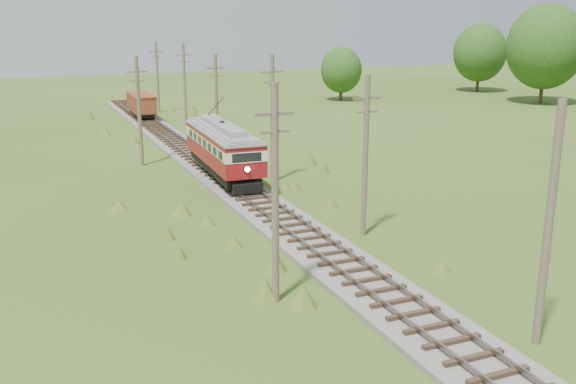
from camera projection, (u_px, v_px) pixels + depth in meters
name	position (u px, v px, depth m)	size (l,w,h in m)	color
railbed_main	(218.00, 174.00, 47.69)	(3.60, 96.00, 0.57)	#605B54
streetcar	(223.00, 145.00, 45.86)	(3.35, 12.25, 5.56)	black
gondola	(141.00, 104.00, 74.19)	(2.56, 7.41, 2.44)	black
gravel_pile	(207.00, 128.00, 65.87)	(3.31, 3.51, 1.20)	gray
utility_pole_r_1	(548.00, 228.00, 21.97)	(0.30, 0.30, 8.80)	brown
utility_pole_r_2	(365.00, 155.00, 33.60)	(1.60, 0.30, 8.60)	brown
utility_pole_r_3	(273.00, 118.00, 45.07)	(1.60, 0.30, 9.00)	brown
utility_pole_r_4	(216.00, 101.00, 56.64)	(1.60, 0.30, 8.40)	brown
utility_pole_r_5	(185.00, 85.00, 68.29)	(1.60, 0.30, 8.90)	brown
utility_pole_r_6	(157.00, 76.00, 79.80)	(1.60, 0.30, 8.70)	brown
utility_pole_l_a	(275.00, 194.00, 25.39)	(1.60, 0.30, 9.00)	brown
utility_pole_l_b	(139.00, 110.00, 50.24)	(1.60, 0.30, 8.60)	brown
tree_right_4	(546.00, 47.00, 87.38)	(10.50, 10.50, 13.53)	#38281C
tree_right_5	(480.00, 53.00, 102.76)	(8.40, 8.40, 10.82)	#38281C
tree_mid_b	(341.00, 70.00, 91.69)	(5.88, 5.88, 7.57)	#38281C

